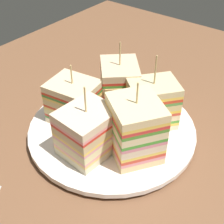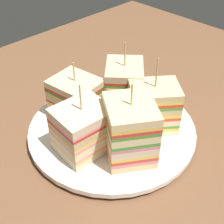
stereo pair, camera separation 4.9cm
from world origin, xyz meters
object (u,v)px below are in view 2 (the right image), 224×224
(sandwich_wedge_0, at_px, (130,130))
(sandwich_wedge_1, at_px, (153,107))
(plate, at_px, (112,129))
(sandwich_wedge_3, at_px, (77,99))
(sandwich_wedge_2, at_px, (124,86))
(chip_pile, at_px, (117,120))
(sandwich_wedge_4, at_px, (83,130))

(sandwich_wedge_0, xyz_separation_m, sandwich_wedge_1, (0.07, 0.02, -0.01))
(plate, height_order, sandwich_wedge_3, sandwich_wedge_3)
(sandwich_wedge_0, bearing_deg, sandwich_wedge_2, -8.31)
(plate, distance_m, sandwich_wedge_0, 0.08)
(plate, distance_m, sandwich_wedge_3, 0.08)
(plate, relative_size, chip_pile, 3.78)
(plate, relative_size, sandwich_wedge_1, 2.20)
(plate, distance_m, chip_pile, 0.02)
(sandwich_wedge_0, bearing_deg, sandwich_wedge_3, 33.29)
(sandwich_wedge_1, bearing_deg, sandwich_wedge_0, 52.38)
(sandwich_wedge_0, height_order, sandwich_wedge_3, sandwich_wedge_0)
(sandwich_wedge_1, relative_size, sandwich_wedge_2, 1.04)
(chip_pile, bearing_deg, sandwich_wedge_3, 113.47)
(sandwich_wedge_2, height_order, sandwich_wedge_4, sandwich_wedge_2)
(sandwich_wedge_3, relative_size, sandwich_wedge_4, 0.90)
(sandwich_wedge_3, height_order, chip_pile, sandwich_wedge_3)
(sandwich_wedge_4, height_order, chip_pile, sandwich_wedge_4)
(sandwich_wedge_0, xyz_separation_m, sandwich_wedge_4, (-0.04, 0.05, -0.01))
(sandwich_wedge_1, distance_m, sandwich_wedge_3, 0.12)
(chip_pile, bearing_deg, sandwich_wedge_0, -119.74)
(sandwich_wedge_1, bearing_deg, chip_pile, -3.49)
(plate, distance_m, sandwich_wedge_1, 0.08)
(sandwich_wedge_2, xyz_separation_m, chip_pile, (-0.05, -0.03, -0.03))
(plate, xyz_separation_m, sandwich_wedge_1, (0.05, -0.04, 0.04))
(sandwich_wedge_1, xyz_separation_m, sandwich_wedge_2, (0.01, 0.07, 0.00))
(sandwich_wedge_2, distance_m, sandwich_wedge_4, 0.13)
(sandwich_wedge_2, height_order, sandwich_wedge_3, sandwich_wedge_2)
(plate, relative_size, sandwich_wedge_2, 2.28)
(sandwich_wedge_0, height_order, sandwich_wedge_1, sandwich_wedge_1)
(plate, height_order, chip_pile, chip_pile)
(plate, bearing_deg, sandwich_wedge_3, 109.57)
(sandwich_wedge_1, xyz_separation_m, sandwich_wedge_4, (-0.11, 0.04, -0.00))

